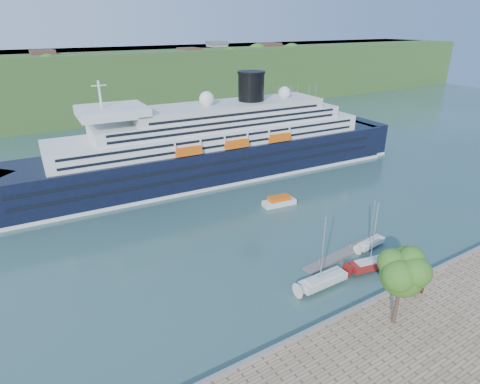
# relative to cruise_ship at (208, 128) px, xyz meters

# --- Properties ---
(ground) EXTENTS (400.00, 400.00, 0.00)m
(ground) POSITION_rel_cruise_ship_xyz_m (-1.81, -52.99, -12.02)
(ground) COLOR #294947
(ground) RESTS_ON ground
(far_hillside) EXTENTS (400.00, 50.00, 24.00)m
(far_hillside) POSITION_rel_cruise_ship_xyz_m (-1.81, 92.01, -0.02)
(far_hillside) COLOR #355522
(far_hillside) RESTS_ON ground
(quay_coping) EXTENTS (220.00, 0.50, 0.30)m
(quay_coping) POSITION_rel_cruise_ship_xyz_m (-1.81, -53.19, -10.87)
(quay_coping) COLOR slate
(quay_coping) RESTS_ON promenade
(cruise_ship) EXTENTS (107.85, 22.39, 24.04)m
(cruise_ship) POSITION_rel_cruise_ship_xyz_m (0.00, 0.00, 0.00)
(cruise_ship) COLOR black
(cruise_ship) RESTS_ON ground
(park_bench) EXTENTS (1.75, 1.02, 1.05)m
(park_bench) POSITION_rel_cruise_ship_xyz_m (1.98, -55.31, -10.50)
(park_bench) COLOR #432213
(park_bench) RESTS_ON promenade
(promenade_tree) EXTENTS (6.63, 6.63, 10.97)m
(promenade_tree) POSITION_rel_cruise_ship_xyz_m (-5.20, -57.31, -5.54)
(promenade_tree) COLOR #356119
(promenade_tree) RESTS_ON promenade
(floating_pontoon) EXTENTS (16.16, 3.43, 0.36)m
(floating_pontoon) POSITION_rel_cruise_ship_xyz_m (1.90, -41.96, -11.84)
(floating_pontoon) COLOR slate
(floating_pontoon) RESTS_ON ground
(sailboat_white_near) EXTENTS (8.19, 2.30, 10.56)m
(sailboat_white_near) POSITION_rel_cruise_ship_xyz_m (-6.54, -46.55, -6.74)
(sailboat_white_near) COLOR silver
(sailboat_white_near) RESTS_ON ground
(sailboat_red) EXTENTS (8.47, 3.78, 10.58)m
(sailboat_red) POSITION_rel_cruise_ship_xyz_m (2.67, -47.30, -6.73)
(sailboat_red) COLOR maroon
(sailboat_red) RESTS_ON ground
(sailboat_white_far) EXTENTS (6.46, 2.45, 8.14)m
(sailboat_white_far) POSITION_rel_cruise_ship_xyz_m (7.51, -42.67, -7.95)
(sailboat_white_far) COLOR silver
(sailboat_white_far) RESTS_ON ground
(tender_launch) EXTENTS (7.15, 3.26, 1.90)m
(tender_launch) POSITION_rel_cruise_ship_xyz_m (4.76, -21.39, -11.07)
(tender_launch) COLOR #EA5A0D
(tender_launch) RESTS_ON ground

